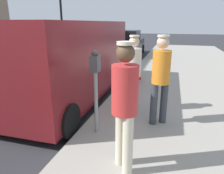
{
  "coord_description": "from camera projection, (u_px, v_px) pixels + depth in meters",
  "views": [
    {
      "loc": [
        2.62,
        -4.28,
        2.11
      ],
      "look_at": [
        1.65,
        -1.0,
        1.05
      ],
      "focal_mm": 33.41,
      "sensor_mm": 36.0,
      "label": 1
    }
  ],
  "objects": [
    {
      "name": "ground_plane",
      "position": [
        61.0,
        110.0,
        5.25
      ],
      "size": [
        80.0,
        80.0,
        0.0
      ],
      "primitive_type": "plane",
      "color": "#2D2D33"
    },
    {
      "name": "parked_van",
      "position": [
        70.0,
        58.0,
        5.82
      ],
      "size": [
        2.17,
        5.22,
        2.15
      ],
      "color": "maroon",
      "rests_on": "ground"
    },
    {
      "name": "parked_sedan_ahead",
      "position": [
        126.0,
        44.0,
        13.59
      ],
      "size": [
        2.06,
        4.45,
        1.65
      ],
      "color": "black",
      "rests_on": "ground"
    },
    {
      "name": "fire_hydrant",
      "position": [
        138.0,
        68.0,
        7.42
      ],
      "size": [
        0.24,
        0.24,
        0.86
      ],
      "color": "red",
      "rests_on": "sidewalk_slab"
    },
    {
      "name": "traffic_light_corner",
      "position": [
        50.0,
        3.0,
        15.28
      ],
      "size": [
        2.48,
        0.42,
        5.2
      ],
      "color": "black",
      "rests_on": "ground"
    },
    {
      "name": "pedestrian_in_red",
      "position": [
        125.0,
        101.0,
        2.64
      ],
      "size": [
        0.34,
        0.34,
        1.75
      ],
      "color": "beige",
      "rests_on": "sidewalk_slab"
    },
    {
      "name": "pedestrian_in_orange",
      "position": [
        161.0,
        75.0,
        3.97
      ],
      "size": [
        0.34,
        0.34,
        1.75
      ],
      "color": "#383D47",
      "rests_on": "sidewalk_slab"
    },
    {
      "name": "pedestrian_in_white",
      "position": [
        133.0,
        69.0,
        4.61
      ],
      "size": [
        0.34,
        0.35,
        1.71
      ],
      "color": "#4C608C",
      "rests_on": "sidewalk_slab"
    },
    {
      "name": "sidewalk_slab",
      "position": [
        212.0,
        126.0,
        4.28
      ],
      "size": [
        5.0,
        32.0,
        0.15
      ],
      "primitive_type": "cube",
      "color": "#9E998E",
      "rests_on": "ground"
    },
    {
      "name": "parking_meter_near",
      "position": [
        96.0,
        78.0,
        3.62
      ],
      "size": [
        0.14,
        0.18,
        1.52
      ],
      "color": "gray",
      "rests_on": "sidewalk_slab"
    }
  ]
}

